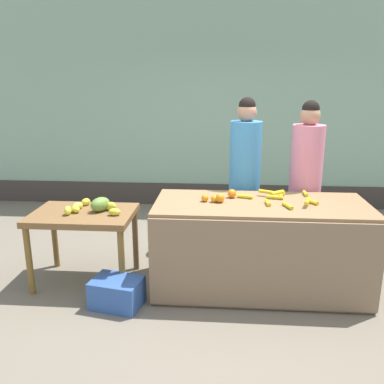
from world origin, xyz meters
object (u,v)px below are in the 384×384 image
(vendor_woman_blue_shirt, at_px, (244,181))
(produce_sack, at_px, (169,233))
(vendor_woman_pink_shirt, at_px, (305,184))
(produce_crate, at_px, (117,293))

(vendor_woman_blue_shirt, height_order, produce_sack, vendor_woman_blue_shirt)
(vendor_woman_blue_shirt, relative_size, vendor_woman_pink_shirt, 1.02)
(vendor_woman_blue_shirt, xyz_separation_m, produce_sack, (-0.86, 0.12, -0.69))
(vendor_woman_blue_shirt, bearing_deg, produce_sack, 172.05)
(vendor_woman_pink_shirt, relative_size, produce_crate, 4.08)
(vendor_woman_pink_shirt, distance_m, produce_sack, 1.66)
(vendor_woman_blue_shirt, xyz_separation_m, produce_crate, (-1.18, -1.12, -0.79))
(produce_crate, distance_m, produce_sack, 1.29)
(produce_crate, height_order, produce_sack, produce_sack)
(produce_crate, bearing_deg, produce_sack, 75.76)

